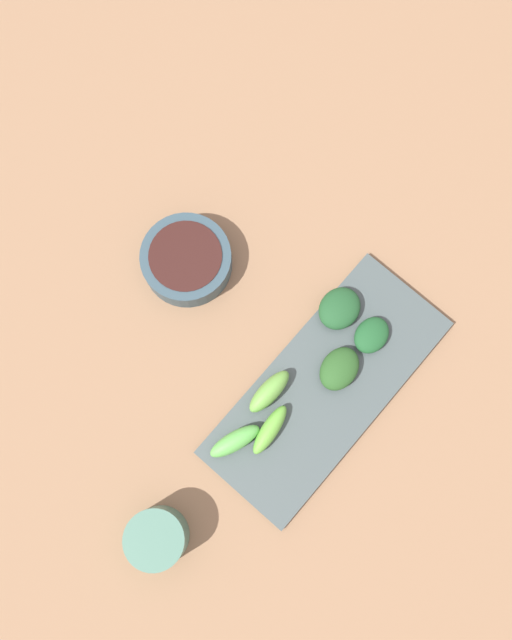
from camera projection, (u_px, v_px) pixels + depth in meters
name	position (u px, v px, depth m)	size (l,w,h in m)	color
tabletop	(276.00, 341.00, 0.96)	(2.10, 2.10, 0.02)	#8F6B4D
sauce_bowl	(188.00, 259.00, 0.95)	(0.12, 0.12, 0.04)	#324954
serving_plate	(326.00, 387.00, 0.93)	(0.15, 0.35, 0.01)	#445151
broccoli_stalk_0	(235.00, 441.00, 0.90)	(0.02, 0.07, 0.03)	#5DBA4F
broccoli_leafy_1	(340.00, 308.00, 0.93)	(0.05, 0.06, 0.03)	#1F4F28
broccoli_stalk_2	(269.00, 391.00, 0.91)	(0.03, 0.07, 0.03)	#68A945
broccoli_stalk_3	(270.00, 430.00, 0.90)	(0.02, 0.07, 0.03)	#66B03D
broccoli_leafy_4	(372.00, 335.00, 0.93)	(0.04, 0.05, 0.02)	#1D5328
broccoli_leafy_5	(339.00, 369.00, 0.92)	(0.05, 0.06, 0.03)	#285423
tea_cup	(157.00, 538.00, 0.87)	(0.07, 0.07, 0.06)	#487462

